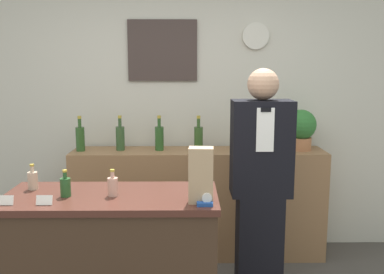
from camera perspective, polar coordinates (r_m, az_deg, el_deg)
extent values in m
cube|color=beige|center=(4.05, -1.84, 4.04)|extent=(5.20, 0.06, 2.70)
cube|color=#3C2F2B|center=(4.00, -3.96, 11.44)|extent=(0.63, 0.02, 0.55)
cylinder|color=beige|center=(4.04, 8.48, 13.19)|extent=(0.24, 0.03, 0.24)
cube|color=#8E6642|center=(3.97, 0.85, -8.77)|extent=(2.26, 0.42, 0.98)
cube|color=#382619|center=(2.86, -10.47, -17.18)|extent=(1.27, 0.56, 0.92)
cube|color=#43221A|center=(2.68, -10.79, -7.95)|extent=(1.30, 0.59, 0.04)
cube|color=black|center=(3.36, 8.89, -14.06)|extent=(0.33, 0.26, 0.80)
cube|color=black|center=(3.14, 9.23, -1.46)|extent=(0.43, 0.26, 0.69)
cube|color=white|center=(2.98, 9.74, 0.94)|extent=(0.12, 0.01, 0.31)
cube|color=black|center=(2.96, 9.83, 3.59)|extent=(0.07, 0.01, 0.03)
sphere|color=tan|center=(3.08, 9.46, 6.96)|extent=(0.23, 0.23, 0.23)
cylinder|color=#B27047|center=(3.98, 14.23, -0.85)|extent=(0.20, 0.20, 0.11)
sphere|color=#2D6B2D|center=(3.96, 14.33, 1.60)|extent=(0.27, 0.27, 0.27)
cube|color=tan|center=(2.44, 1.21, -5.11)|extent=(0.14, 0.10, 0.32)
cube|color=#1E4799|center=(2.43, 1.71, -8.86)|extent=(0.09, 0.06, 0.02)
cylinder|color=silver|center=(2.42, 2.00, -8.11)|extent=(0.06, 0.02, 0.06)
cube|color=white|center=(2.64, -23.63, -7.73)|extent=(0.09, 0.02, 0.06)
cube|color=white|center=(2.57, -19.10, -7.96)|extent=(0.09, 0.02, 0.06)
cylinder|color=tan|center=(2.90, -20.46, -5.48)|extent=(0.06, 0.06, 0.11)
cylinder|color=tan|center=(2.88, -20.55, -4.04)|extent=(0.02, 0.02, 0.04)
cylinder|color=#B29933|center=(2.88, -20.58, -3.53)|extent=(0.03, 0.03, 0.01)
cylinder|color=#234F24|center=(2.68, -16.51, -6.46)|extent=(0.06, 0.06, 0.11)
cylinder|color=#234F24|center=(2.67, -16.59, -4.90)|extent=(0.02, 0.02, 0.04)
cylinder|color=#B29933|center=(2.66, -16.62, -4.36)|extent=(0.03, 0.03, 0.01)
cylinder|color=tan|center=(2.63, -10.52, -6.56)|extent=(0.06, 0.06, 0.11)
cylinder|color=tan|center=(2.61, -10.57, -4.97)|extent=(0.02, 0.02, 0.04)
cylinder|color=#B29933|center=(2.60, -10.59, -4.42)|extent=(0.03, 0.03, 0.01)
cylinder|color=#2B5022|center=(3.92, -14.67, -0.27)|extent=(0.08, 0.08, 0.21)
cylinder|color=#2B5022|center=(3.90, -14.76, 1.82)|extent=(0.03, 0.03, 0.08)
cylinder|color=#B29933|center=(3.89, -14.79, 2.56)|extent=(0.03, 0.03, 0.03)
cylinder|color=#314E2A|center=(3.88, -9.54, -0.20)|extent=(0.08, 0.08, 0.21)
cylinder|color=#314E2A|center=(3.86, -9.60, 1.92)|extent=(0.03, 0.03, 0.08)
cylinder|color=#B29933|center=(3.85, -9.62, 2.67)|extent=(0.03, 0.03, 0.03)
cylinder|color=#285122|center=(3.84, -4.37, -0.20)|extent=(0.08, 0.08, 0.21)
cylinder|color=#285122|center=(3.82, -4.40, 1.94)|extent=(0.03, 0.03, 0.08)
cylinder|color=#B29933|center=(3.81, -4.41, 2.70)|extent=(0.03, 0.03, 0.03)
cylinder|color=#305021|center=(3.81, 0.87, -0.24)|extent=(0.08, 0.08, 0.21)
cylinder|color=#305021|center=(3.79, 0.88, 1.92)|extent=(0.03, 0.03, 0.08)
cylinder|color=#B29933|center=(3.78, 0.88, 2.67)|extent=(0.03, 0.03, 0.03)
cylinder|color=#32522B|center=(3.84, 6.10, -0.22)|extent=(0.08, 0.08, 0.21)
cylinder|color=#32522B|center=(3.82, 6.14, 1.93)|extent=(0.03, 0.03, 0.08)
cylinder|color=#B29933|center=(3.81, 6.16, 2.68)|extent=(0.03, 0.03, 0.03)
cylinder|color=#32532A|center=(3.91, 11.19, -0.17)|extent=(0.08, 0.08, 0.21)
cylinder|color=#32532A|center=(3.89, 11.26, 1.93)|extent=(0.03, 0.03, 0.08)
cylinder|color=#B29933|center=(3.88, 11.28, 2.67)|extent=(0.03, 0.03, 0.03)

